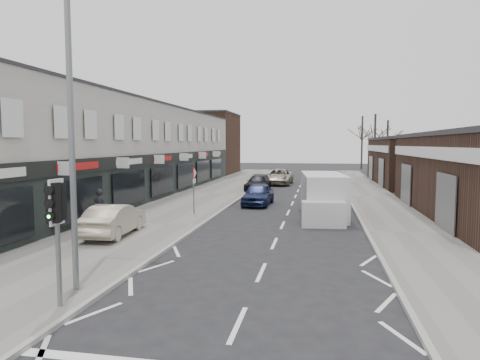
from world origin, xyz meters
The scene contains 21 objects.
ground centered at (0.00, 0.00, 0.00)m, with size 160.00×160.00×0.00m, color black.
pavement_left centered at (-6.75, 22.00, 0.06)m, with size 5.50×64.00×0.12m, color slate.
pavement_right centered at (5.75, 22.00, 0.06)m, with size 3.50×64.00×0.12m, color slate.
shop_terrace_left centered at (-13.50, 19.50, 3.55)m, with size 8.00×41.00×7.10m, color beige.
brick_block_far centered at (-13.50, 45.00, 4.00)m, with size 8.00×10.00×8.00m, color #442A1D.
right_unit_far centered at (12.50, 34.00, 2.25)m, with size 10.00×16.00×4.50m, color #382419.
tree_far_a centered at (9.00, 48.00, 0.00)m, with size 3.60×3.60×8.00m, color #382D26, non-canonical shape.
tree_far_b centered at (11.50, 54.00, 0.00)m, with size 3.60×3.60×7.50m, color #382D26, non-canonical shape.
tree_far_c centered at (8.50, 60.00, 0.00)m, with size 3.60×3.60×8.50m, color #382D26, non-canonical shape.
traffic_light centered at (-4.40, -2.02, 2.41)m, with size 0.28×0.60×3.10m.
street_lamp centered at (-4.53, -0.80, 4.62)m, with size 2.23×0.22×8.00m.
warning_sign centered at (-5.16, 12.00, 2.20)m, with size 0.12×0.80×2.70m.
white_van centered at (2.00, 12.73, 1.14)m, with size 2.66×6.36×2.40m.
sedan_on_pavement centered at (-6.91, 5.79, 0.80)m, with size 1.44×4.12×1.36m, color #ADA18A.
pedestrian centered at (-8.79, 8.02, 1.00)m, with size 0.64×0.42×1.76m, color black.
parked_car_left_a centered at (-2.20, 16.83, 0.72)m, with size 1.71×4.24×1.44m, color #161F44.
parked_car_left_b centered at (-3.40, 25.35, 0.66)m, with size 1.86×4.57×1.33m, color black.
parked_car_left_c centered at (-2.20, 31.52, 0.77)m, with size 2.55×5.53×1.54m, color #A39782.
parked_car_right_a centered at (2.20, 18.93, 0.77)m, with size 1.64×4.70×1.55m, color silver.
parked_car_right_b centered at (3.27, 31.31, 0.65)m, with size 1.53×3.81×1.30m, color black.
parked_car_right_c centered at (3.16, 35.03, 0.66)m, with size 1.86×4.58×1.33m, color #151742.
Camera 1 is at (1.74, -11.13, 4.05)m, focal length 32.00 mm.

